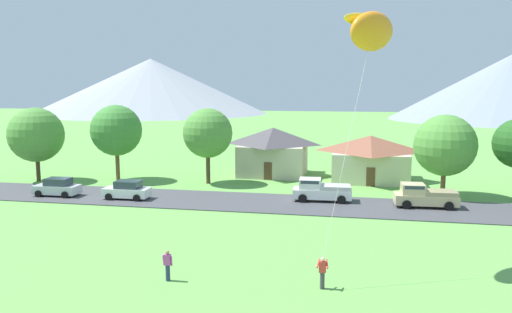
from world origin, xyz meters
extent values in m
cube|color=#424247|center=(0.00, 30.48, 0.04)|extent=(160.00, 7.48, 0.08)
cone|color=gray|center=(53.70, 156.29, 10.19)|extent=(73.97, 73.97, 20.39)
cone|color=#8E939E|center=(-71.33, 171.21, 10.48)|extent=(89.20, 89.20, 20.96)
cube|color=beige|center=(8.05, 43.67, 1.60)|extent=(8.06, 7.32, 3.21)
pyramid|color=brown|center=(8.05, 43.67, 4.09)|extent=(8.71, 7.91, 1.76)
cube|color=brown|center=(8.05, 39.99, 1.00)|extent=(0.90, 0.06, 2.00)
cube|color=beige|center=(-3.03, 45.04, 1.79)|extent=(7.47, 7.00, 3.59)
pyramid|color=#474247|center=(-3.03, 45.04, 4.58)|extent=(8.07, 7.56, 1.97)
cube|color=brown|center=(-3.03, 41.52, 1.00)|extent=(0.90, 0.06, 2.00)
cylinder|color=brown|center=(14.60, 36.45, 1.36)|extent=(0.44, 0.44, 2.72)
sphere|color=#4C8938|center=(14.60, 36.45, 4.87)|extent=(5.75, 5.75, 5.75)
cylinder|color=brown|center=(-19.26, 38.08, 1.74)|extent=(0.44, 0.44, 3.48)
sphere|color=#3D7F33|center=(-19.26, 38.08, 5.56)|extent=(5.57, 5.57, 5.57)
cylinder|color=#4C3823|center=(-8.98, 38.38, 1.72)|extent=(0.44, 0.44, 3.45)
sphere|color=#4C8938|center=(-8.98, 38.38, 5.42)|extent=(5.26, 5.26, 5.26)
cylinder|color=#4C3823|center=(-27.56, 35.89, 1.46)|extent=(0.44, 0.44, 2.92)
sphere|color=#4C8938|center=(-27.56, 35.89, 5.13)|extent=(5.90, 5.90, 5.90)
cube|color=white|center=(-14.09, 29.48, 0.68)|extent=(4.23, 1.86, 0.80)
cube|color=#2D3847|center=(-13.94, 29.48, 1.42)|extent=(2.22, 1.62, 0.68)
cylinder|color=black|center=(-15.43, 28.54, 0.40)|extent=(0.64, 0.25, 0.64)
cylinder|color=black|center=(-15.46, 30.38, 0.40)|extent=(0.64, 0.25, 0.64)
cylinder|color=black|center=(-12.73, 28.58, 0.40)|extent=(0.64, 0.25, 0.64)
cylinder|color=black|center=(-12.76, 30.42, 0.40)|extent=(0.64, 0.25, 0.64)
cube|color=#B7BCC1|center=(-21.16, 29.42, 0.68)|extent=(4.23, 1.88, 0.80)
cube|color=#2D3847|center=(-21.01, 29.42, 1.42)|extent=(2.23, 1.63, 0.68)
cylinder|color=black|center=(-22.49, 28.47, 0.40)|extent=(0.64, 0.25, 0.64)
cylinder|color=black|center=(-22.53, 30.31, 0.40)|extent=(0.64, 0.25, 0.64)
cylinder|color=black|center=(-19.79, 28.52, 0.40)|extent=(0.64, 0.25, 0.64)
cylinder|color=black|center=(-19.83, 30.36, 0.40)|extent=(0.64, 0.25, 0.64)
cube|color=#C6B284|center=(12.42, 31.45, 0.75)|extent=(5.29, 2.24, 0.84)
cube|color=#C6B284|center=(11.32, 31.40, 1.62)|extent=(1.98, 1.93, 0.90)
cube|color=#2D3847|center=(11.32, 31.40, 1.89)|extent=(1.70, 1.95, 0.28)
cube|color=tan|center=(13.57, 31.50, 1.35)|extent=(2.79, 2.08, 0.36)
cylinder|color=black|center=(10.77, 30.35, 0.46)|extent=(0.77, 0.31, 0.76)
cylinder|color=black|center=(10.67, 32.39, 0.46)|extent=(0.77, 0.31, 0.76)
cylinder|color=black|center=(14.16, 30.51, 0.46)|extent=(0.77, 0.31, 0.76)
cylinder|color=black|center=(14.07, 32.55, 0.46)|extent=(0.77, 0.31, 0.76)
cube|color=white|center=(3.58, 32.12, 0.75)|extent=(5.28, 2.23, 0.84)
cube|color=white|center=(2.48, 32.07, 1.62)|extent=(1.98, 1.92, 0.90)
cube|color=#2D3847|center=(2.48, 32.07, 1.89)|extent=(1.70, 1.95, 0.28)
cube|color=#B7B7B7|center=(4.72, 32.17, 1.35)|extent=(2.78, 2.08, 0.36)
cylinder|color=black|center=(1.92, 31.02, 0.46)|extent=(0.77, 0.31, 0.76)
cylinder|color=black|center=(1.83, 33.06, 0.46)|extent=(0.77, 0.31, 0.76)
cylinder|color=black|center=(5.32, 31.17, 0.46)|extent=(0.77, 0.31, 0.76)
cylinder|color=black|center=(5.23, 33.21, 0.46)|extent=(0.77, 0.31, 0.76)
cylinder|color=#3D3D42|center=(4.87, 12.28, 0.44)|extent=(0.24, 0.24, 0.88)
cube|color=red|center=(4.87, 12.28, 1.17)|extent=(0.36, 0.22, 0.58)
sphere|color=beige|center=(4.87, 12.28, 1.57)|extent=(0.21, 0.21, 0.21)
cylinder|color=red|center=(4.65, 12.34, 1.31)|extent=(0.18, 0.55, 0.37)
cylinder|color=red|center=(5.09, 12.34, 1.31)|extent=(0.18, 0.55, 0.37)
ellipsoid|color=orange|center=(7.08, 16.09, 13.25)|extent=(3.36, 3.77, 2.31)
ellipsoid|color=yellow|center=(6.67, 16.40, 13.89)|extent=(2.55, 3.19, 0.80)
cylinder|color=silver|center=(5.98, 14.19, 7.40)|extent=(2.24, 3.84, 11.71)
cylinder|color=navy|center=(-3.29, 11.76, 0.44)|extent=(0.24, 0.24, 0.88)
cube|color=#B7479E|center=(-3.29, 11.76, 1.17)|extent=(0.36, 0.22, 0.58)
sphere|color=#9E7051|center=(-3.29, 11.76, 1.57)|extent=(0.21, 0.21, 0.21)
cylinder|color=#B7479E|center=(-3.51, 11.76, 1.12)|extent=(0.12, 0.18, 0.59)
cylinder|color=#B7479E|center=(-3.07, 11.76, 1.12)|extent=(0.12, 0.18, 0.59)
camera|label=1|loc=(6.29, -12.43, 10.28)|focal=35.14mm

